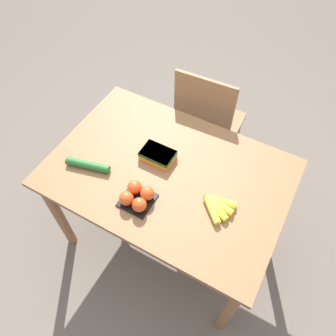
{
  "coord_description": "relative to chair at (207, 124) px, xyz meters",
  "views": [
    {
      "loc": [
        0.48,
        -0.87,
        2.16
      ],
      "look_at": [
        0.0,
        0.0,
        0.8
      ],
      "focal_mm": 35.0,
      "sensor_mm": 36.0,
      "label": 1
    }
  ],
  "objects": [
    {
      "name": "banana_bunch",
      "position": [
        0.36,
        -0.72,
        0.28
      ],
      "size": [
        0.16,
        0.16,
        0.04
      ],
      "color": "brown",
      "rests_on": "dining_table"
    },
    {
      "name": "carrot_bag",
      "position": [
        -0.04,
        -0.6,
        0.3
      ],
      "size": [
        0.18,
        0.12,
        0.05
      ],
      "color": "orange",
      "rests_on": "dining_table"
    },
    {
      "name": "chair",
      "position": [
        0.0,
        0.0,
        0.0
      ],
      "size": [
        0.44,
        0.42,
        0.98
      ],
      "rotation": [
        0.0,
        0.0,
        3.19
      ],
      "color": "#8E6642",
      "rests_on": "ground_plane"
    },
    {
      "name": "dining_table",
      "position": [
        0.05,
        -0.65,
        0.15
      ],
      "size": [
        1.24,
        0.86,
        0.77
      ],
      "color": "olive",
      "rests_on": "ground_plane"
    },
    {
      "name": "tomato_pack",
      "position": [
        0.01,
        -0.88,
        0.3
      ],
      "size": [
        0.16,
        0.16,
        0.08
      ],
      "color": "black",
      "rests_on": "dining_table"
    },
    {
      "name": "ground_plane",
      "position": [
        0.05,
        -0.65,
        -0.5
      ],
      "size": [
        12.0,
        12.0,
        0.0
      ],
      "primitive_type": "plane",
      "color": "#665B51"
    },
    {
      "name": "cucumber_near",
      "position": [
        -0.33,
        -0.83,
        0.29
      ],
      "size": [
        0.24,
        0.1,
        0.04
      ],
      "color": "#236028",
      "rests_on": "dining_table"
    }
  ]
}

